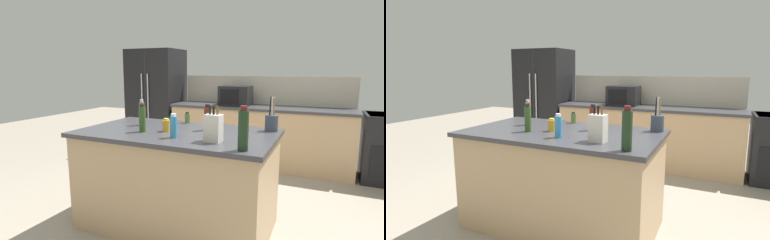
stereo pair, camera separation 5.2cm
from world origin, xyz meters
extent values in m
plane|color=gray|center=(0.00, 0.00, 0.00)|extent=(14.00, 14.00, 0.00)
cube|color=tan|center=(0.30, 2.20, 0.45)|extent=(2.75, 0.62, 0.90)
cube|color=#38383D|center=(0.30, 2.20, 0.92)|extent=(2.79, 0.66, 0.04)
cube|color=#B2A899|center=(0.30, 2.52, 1.17)|extent=(2.75, 0.03, 0.46)
cube|color=tan|center=(0.00, 0.00, 0.45)|extent=(1.76, 0.98, 0.90)
cube|color=#38383D|center=(0.00, 0.00, 0.92)|extent=(1.82, 1.04, 0.04)
cube|color=black|center=(-1.58, 2.25, 0.93)|extent=(0.89, 0.72, 1.85)
cube|color=#2D2D2D|center=(-1.58, 1.89, 0.93)|extent=(0.01, 0.00, 1.76)
cylinder|color=#ADB2B7|center=(-1.64, 1.87, 0.93)|extent=(0.02, 0.02, 1.02)
cylinder|color=#ADB2B7|center=(-1.52, 1.87, 0.93)|extent=(0.02, 0.02, 1.02)
cube|color=black|center=(-0.08, 2.20, 1.09)|extent=(0.47, 0.38, 0.31)
cube|color=black|center=(-0.12, 2.01, 1.09)|extent=(0.29, 0.01, 0.22)
cube|color=beige|center=(0.46, -0.25, 1.05)|extent=(0.14, 0.11, 0.22)
cylinder|color=black|center=(0.43, -0.25, 1.20)|extent=(0.02, 0.02, 0.07)
cylinder|color=black|center=(0.46, -0.25, 1.20)|extent=(0.02, 0.02, 0.07)
cylinder|color=brown|center=(0.49, -0.25, 1.20)|extent=(0.02, 0.02, 0.07)
cylinder|color=#333D4C|center=(0.81, 0.37, 1.02)|extent=(0.12, 0.12, 0.15)
cylinder|color=olive|center=(0.82, 0.38, 1.17)|extent=(0.01, 0.05, 0.18)
cylinder|color=black|center=(0.79, 0.37, 1.17)|extent=(0.01, 0.05, 0.18)
cylinder|color=#B2B2B7|center=(0.81, 0.35, 1.17)|extent=(0.01, 0.03, 0.18)
cylinder|color=#2D4C1E|center=(-0.27, -0.16, 1.06)|extent=(0.06, 0.06, 0.23)
cylinder|color=black|center=(-0.27, -0.16, 1.18)|extent=(0.04, 0.04, 0.03)
cylinder|color=maroon|center=(0.25, 0.15, 1.05)|extent=(0.07, 0.07, 0.22)
cylinder|color=black|center=(0.25, 0.15, 1.17)|extent=(0.04, 0.04, 0.03)
cylinder|color=black|center=(0.74, -0.41, 1.08)|extent=(0.07, 0.07, 0.29)
cylinder|color=#4C1919|center=(0.74, -0.41, 1.24)|extent=(0.05, 0.05, 0.03)
cylinder|color=brown|center=(-0.46, 0.11, 1.06)|extent=(0.05, 0.05, 0.24)
cylinder|color=#B2B2B7|center=(-0.46, 0.11, 1.19)|extent=(0.04, 0.04, 0.03)
cylinder|color=gold|center=(-0.08, -0.05, 0.99)|extent=(0.07, 0.07, 0.11)
cylinder|color=gold|center=(-0.08, -0.05, 1.05)|extent=(0.05, 0.05, 0.02)
cylinder|color=#567038|center=(-0.09, 0.42, 0.99)|extent=(0.06, 0.06, 0.10)
cylinder|color=black|center=(-0.09, 0.42, 1.05)|extent=(0.04, 0.04, 0.02)
cylinder|color=#3384BC|center=(0.11, -0.25, 1.03)|extent=(0.06, 0.06, 0.18)
cylinder|color=white|center=(0.11, -0.25, 1.13)|extent=(0.04, 0.04, 0.02)
camera|label=1|loc=(1.27, -2.43, 1.51)|focal=28.00mm
camera|label=2|loc=(1.32, -2.41, 1.51)|focal=28.00mm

